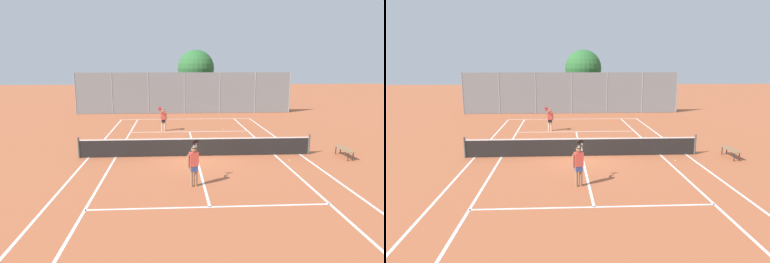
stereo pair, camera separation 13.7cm
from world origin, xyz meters
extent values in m
plane|color=#B25B38|center=(0.00, 0.00, 0.00)|extent=(120.00, 120.00, 0.00)
cube|color=white|center=(0.00, 11.90, 0.00)|extent=(11.00, 0.10, 0.01)
cube|color=white|center=(-5.50, 0.00, 0.00)|extent=(0.10, 23.80, 0.01)
cube|color=white|center=(5.50, 0.00, 0.00)|extent=(0.10, 23.80, 0.01)
cube|color=white|center=(-4.13, 0.00, 0.00)|extent=(0.10, 23.80, 0.01)
cube|color=white|center=(4.13, 0.00, 0.00)|extent=(0.10, 23.80, 0.01)
cube|color=white|center=(0.00, -6.40, 0.00)|extent=(8.26, 0.10, 0.01)
cube|color=white|center=(0.00, 6.40, 0.00)|extent=(8.26, 0.10, 0.01)
cube|color=white|center=(0.00, 0.00, 0.00)|extent=(0.10, 12.80, 0.01)
cylinder|color=#474C47|center=(-5.95, 0.00, 0.53)|extent=(0.10, 0.10, 1.07)
cylinder|color=#474C47|center=(5.95, 0.00, 0.53)|extent=(0.10, 0.10, 1.07)
cube|color=black|center=(0.00, 0.00, 0.46)|extent=(11.90, 0.02, 0.89)
cube|color=white|center=(0.00, 0.00, 0.92)|extent=(11.90, 0.03, 0.06)
cube|color=white|center=(0.00, 0.00, 0.44)|extent=(0.05, 0.03, 0.89)
cylinder|color=#936B4C|center=(-0.50, -4.43, 0.41)|extent=(0.13, 0.13, 0.82)
cylinder|color=#936B4C|center=(-0.32, -4.38, 0.41)|extent=(0.13, 0.13, 0.82)
cube|color=#334C8C|center=(-0.41, -4.40, 0.74)|extent=(0.32, 0.25, 0.24)
cube|color=#D84C3F|center=(-0.41, -4.40, 1.10)|extent=(0.38, 0.29, 0.56)
sphere|color=#936B4C|center=(-0.41, -4.40, 1.49)|extent=(0.22, 0.22, 0.22)
cylinder|color=black|center=(-0.41, -4.40, 1.56)|extent=(0.23, 0.23, 0.02)
cylinder|color=#936B4C|center=(-0.62, -4.47, 1.04)|extent=(0.08, 0.08, 0.52)
cylinder|color=#936B4C|center=(-0.33, -4.23, 1.39)|extent=(0.21, 0.46, 0.35)
cylinder|color=black|center=(-0.28, -3.95, 1.55)|extent=(0.10, 0.25, 0.22)
cylinder|color=black|center=(-0.31, -3.83, 1.66)|extent=(0.32, 0.27, 0.23)
cylinder|color=#D8A884|center=(-1.74, 6.76, 0.41)|extent=(0.13, 0.13, 0.82)
cylinder|color=#D8A884|center=(-1.92, 6.74, 0.41)|extent=(0.13, 0.13, 0.82)
cube|color=black|center=(-1.83, 6.75, 0.74)|extent=(0.30, 0.21, 0.24)
cube|color=#D84C3F|center=(-1.83, 6.75, 1.10)|extent=(0.36, 0.24, 0.56)
sphere|color=#D8A884|center=(-1.83, 6.75, 1.49)|extent=(0.22, 0.22, 0.22)
cylinder|color=black|center=(-1.83, 6.75, 1.56)|extent=(0.23, 0.23, 0.02)
cylinder|color=#D8A884|center=(-1.61, 6.78, 1.04)|extent=(0.08, 0.08, 0.52)
cylinder|color=#D8A884|center=(-1.95, 6.60, 1.39)|extent=(0.13, 0.46, 0.35)
cylinder|color=maroon|center=(-2.05, 6.33, 1.55)|extent=(0.06, 0.25, 0.22)
cylinder|color=maroon|center=(-2.03, 6.21, 1.66)|extent=(0.30, 0.23, 0.23)
sphere|color=#D1DB33|center=(2.46, 6.82, 0.03)|extent=(0.07, 0.07, 0.07)
sphere|color=#D1DB33|center=(-1.45, 6.01, 0.03)|extent=(0.07, 0.07, 0.07)
sphere|color=#D1DB33|center=(-4.35, 8.84, 0.03)|extent=(0.07, 0.07, 0.07)
sphere|color=#D1DB33|center=(4.54, -1.20, 0.03)|extent=(0.07, 0.07, 0.07)
cube|color=olive|center=(7.53, -0.70, 0.44)|extent=(0.36, 1.50, 0.05)
cylinder|color=#262626|center=(7.40, -1.34, 0.21)|extent=(0.05, 0.05, 0.41)
cylinder|color=#262626|center=(7.40, -0.07, 0.21)|extent=(0.05, 0.05, 0.41)
cylinder|color=#262626|center=(7.65, -1.34, 0.21)|extent=(0.05, 0.05, 0.41)
cylinder|color=#262626|center=(7.65, -0.07, 0.21)|extent=(0.05, 0.05, 0.41)
cylinder|color=gray|center=(-10.15, 15.30, 1.94)|extent=(0.08, 0.08, 3.88)
cylinder|color=gray|center=(-6.76, 15.30, 1.94)|extent=(0.08, 0.08, 3.88)
cylinder|color=gray|center=(-3.38, 15.30, 1.94)|extent=(0.08, 0.08, 3.88)
cylinder|color=gray|center=(0.00, 15.30, 1.94)|extent=(0.08, 0.08, 3.88)
cylinder|color=gray|center=(3.38, 15.30, 1.94)|extent=(0.08, 0.08, 3.88)
cylinder|color=gray|center=(6.76, 15.30, 1.94)|extent=(0.08, 0.08, 3.88)
cylinder|color=gray|center=(10.15, 15.30, 1.94)|extent=(0.08, 0.08, 3.88)
cube|color=slate|center=(0.00, 15.30, 1.94)|extent=(20.29, 0.02, 3.84)
cylinder|color=brown|center=(1.29, 18.10, 1.45)|extent=(0.32, 0.32, 2.91)
sphere|color=#2D6B33|center=(1.29, 18.10, 4.20)|extent=(3.70, 3.70, 3.70)
sphere|color=#2D6B33|center=(1.77, 18.16, 3.74)|extent=(2.47, 2.47, 2.47)
camera|label=1|loc=(-1.25, -17.08, 4.75)|focal=32.00mm
camera|label=2|loc=(-1.11, -17.08, 4.75)|focal=32.00mm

